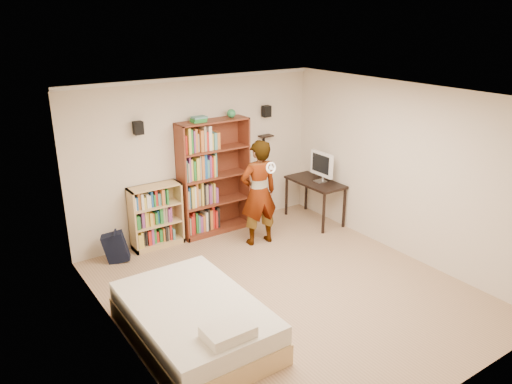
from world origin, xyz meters
TOP-DOWN VIEW (x-y plane):
  - ground at (0.00, 0.00)m, footprint 4.50×5.00m
  - room_shell at (0.00, 0.00)m, footprint 4.52×5.02m
  - crown_molding at (0.00, 0.00)m, footprint 4.50×5.00m
  - speaker_left at (-1.05, 2.40)m, footprint 0.14×0.12m
  - speaker_right at (1.35, 2.40)m, footprint 0.14×0.12m
  - wall_shelf at (1.35, 2.41)m, footprint 0.25×0.16m
  - tall_bookshelf at (0.20, 2.32)m, footprint 1.26×0.37m
  - low_bookshelf at (-0.89, 2.34)m, footprint 0.84×0.32m
  - computer_desk at (1.95, 1.69)m, footprint 0.57×1.14m
  - imac at (2.00, 1.62)m, footprint 0.12×0.54m
  - daybed at (-1.56, -0.24)m, footprint 1.34×2.06m
  - person at (0.56, 1.50)m, footprint 0.69×0.50m
  - wii_wheel at (0.56, 1.17)m, footprint 0.18×0.07m
  - navy_bag at (-1.65, 2.18)m, footprint 0.43×0.36m

SIDE VIEW (x-z plane):
  - ground at x=0.00m, z-range -0.01..0.01m
  - navy_bag at x=-1.65m, z-range 0.00..0.49m
  - daybed at x=-1.56m, z-range 0.00..0.61m
  - computer_desk at x=1.95m, z-range 0.00..0.77m
  - low_bookshelf at x=-0.89m, z-range 0.00..1.05m
  - person at x=0.56m, z-range 0.00..1.77m
  - tall_bookshelf at x=0.20m, z-range 0.00..1.99m
  - imac at x=2.00m, z-range 0.77..1.32m
  - wii_wheel at x=0.56m, z-range 1.30..1.49m
  - wall_shelf at x=1.35m, z-range 1.54..1.56m
  - room_shell at x=0.00m, z-range 0.41..3.12m
  - speaker_left at x=-1.05m, z-range 1.90..2.10m
  - speaker_right at x=1.35m, z-range 1.90..2.10m
  - crown_molding at x=0.00m, z-range 2.64..2.70m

